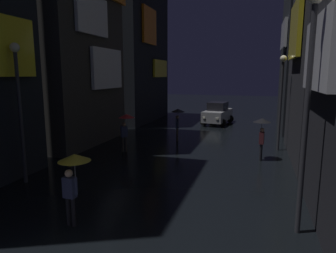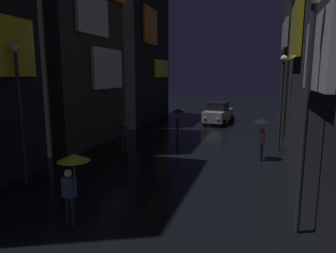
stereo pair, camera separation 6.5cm
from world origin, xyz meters
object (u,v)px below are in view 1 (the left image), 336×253
at_px(car_distant, 218,113).
at_px(streetlamp_right_far, 281,92).
at_px(streetlamp_left_near, 19,97).
at_px(pedestrian_midstreet_centre_black, 178,116).
at_px(pedestrian_midstreet_left_red, 126,122).
at_px(pedestrian_far_right_yellow, 73,170).
at_px(streetlamp_right_near, 308,91).
at_px(pedestrian_foreground_left_black, 262,127).

distance_m(car_distant, streetlamp_right_far, 9.82).
relative_size(car_distant, streetlamp_left_near, 0.79).
bearing_deg(car_distant, pedestrian_midstreet_centre_black, -101.33).
distance_m(pedestrian_midstreet_left_red, streetlamp_left_near, 6.18).
bearing_deg(pedestrian_far_right_yellow, car_distant, 85.64).
distance_m(pedestrian_far_right_yellow, streetlamp_left_near, 5.00).
xyz_separation_m(pedestrian_midstreet_centre_black, car_distant, (1.55, 7.72, -0.74)).
distance_m(pedestrian_midstreet_left_red, car_distant, 11.76).
bearing_deg(pedestrian_midstreet_left_red, streetlamp_right_far, 18.90).
distance_m(streetlamp_right_near, streetlamp_left_near, 10.06).
bearing_deg(streetlamp_left_near, pedestrian_far_right_yellow, -31.98).
bearing_deg(pedestrian_foreground_left_black, streetlamp_right_near, -82.36).
distance_m(car_distant, streetlamp_left_near, 17.84).
distance_m(pedestrian_midstreet_centre_black, pedestrian_far_right_yellow, 11.56).
bearing_deg(streetlamp_right_far, pedestrian_foreground_left_black, -112.58).
xyz_separation_m(pedestrian_midstreet_left_red, streetlamp_right_far, (8.18, 2.80, 1.67)).
relative_size(pedestrian_foreground_left_black, pedestrian_far_right_yellow, 1.00).
bearing_deg(streetlamp_right_near, pedestrian_midstreet_left_red, 140.76).
relative_size(pedestrian_midstreet_centre_black, streetlamp_right_far, 0.40).
bearing_deg(pedestrian_midstreet_centre_black, streetlamp_right_far, -5.94).
bearing_deg(streetlamp_right_far, streetlamp_left_near, -139.83).
bearing_deg(streetlamp_right_near, pedestrian_far_right_yellow, -166.55).
xyz_separation_m(pedestrian_midstreet_centre_black, pedestrian_far_right_yellow, (0.08, -11.56, 0.00)).
xyz_separation_m(pedestrian_far_right_yellow, car_distant, (1.47, 19.28, -0.74)).
height_order(pedestrian_foreground_left_black, pedestrian_far_right_yellow, same).
bearing_deg(streetlamp_left_near, pedestrian_midstreet_centre_black, 66.80).
distance_m(pedestrian_foreground_left_black, streetlamp_left_near, 11.06).
xyz_separation_m(pedestrian_midstreet_left_red, streetlamp_right_near, (8.18, -6.68, 2.20)).
xyz_separation_m(pedestrian_midstreet_left_red, pedestrian_far_right_yellow, (2.15, -8.12, 0.00)).
height_order(pedestrian_foreground_left_black, streetlamp_left_near, streetlamp_left_near).
relative_size(car_distant, streetlamp_right_far, 0.81).
bearing_deg(pedestrian_foreground_left_black, pedestrian_midstreet_centre_black, 150.19).
distance_m(pedestrian_midstreet_left_red, pedestrian_midstreet_centre_black, 4.01).
bearing_deg(streetlamp_left_near, pedestrian_foreground_left_black, 34.15).
height_order(pedestrian_far_right_yellow, car_distant, pedestrian_far_right_yellow).
bearing_deg(pedestrian_foreground_left_black, pedestrian_far_right_yellow, -120.48).
bearing_deg(streetlamp_right_near, streetlamp_left_near, 174.08).
height_order(pedestrian_midstreet_left_red, pedestrian_foreground_left_black, same).
bearing_deg(streetlamp_right_near, streetlamp_right_far, 90.00).
height_order(pedestrian_midstreet_left_red, car_distant, pedestrian_midstreet_left_red).
bearing_deg(car_distant, streetlamp_left_near, -107.94).
height_order(pedestrian_midstreet_centre_black, pedestrian_far_right_yellow, same).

